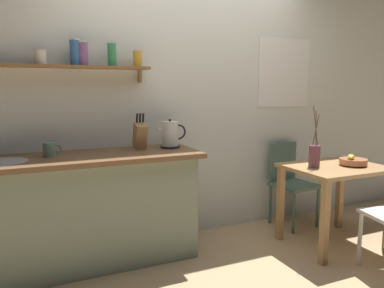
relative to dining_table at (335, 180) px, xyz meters
The scene contains 11 objects.
ground_plane 1.29m from the dining_table, behind, with size 14.00×14.00×0.00m, color tan.
back_wall 1.45m from the dining_table, 137.55° to the left, with size 6.80×0.11×2.70m.
kitchen_counter 2.19m from the dining_table, 166.54° to the left, with size 1.83×0.63×0.91m.
wall_shelf 2.44m from the dining_table, 162.05° to the left, with size 1.28×0.20×0.34m.
dining_table is the anchor object (origin of this frame).
dining_chair_far 0.61m from the dining_table, 91.93° to the left, with size 0.44×0.43×0.85m.
fruit_bowl 0.24m from the dining_table, 19.60° to the right, with size 0.24×0.24×0.10m.
twig_vase 0.33m from the dining_table, behind, with size 0.10×0.10×0.55m.
electric_kettle 1.54m from the dining_table, 157.65° to the left, with size 0.26×0.17×0.26m.
knife_block 1.79m from the dining_table, 160.55° to the left, with size 0.09×0.17×0.31m.
coffee_mug_by_sink 2.46m from the dining_table, 167.26° to the left, with size 0.14×0.09×0.11m.
Camera 1 is at (-1.42, -2.69, 1.44)m, focal length 35.29 mm.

